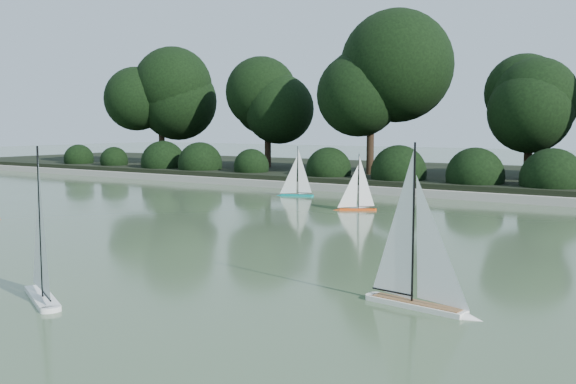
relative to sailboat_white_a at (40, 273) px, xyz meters
The scene contains 9 objects.
ground 1.36m from the sailboat_white_a, 61.67° to the left, with size 80.00×80.00×0.00m, color #2F4227.
pond_coping 10.20m from the sailboat_white_a, 86.42° to the left, with size 40.00×0.35×0.18m, color gray.
far_bank 14.20m from the sailboat_white_a, 87.43° to the left, with size 40.00×8.00×0.30m, color black.
tree_line 12.98m from the sailboat_white_a, 81.57° to the left, with size 26.31×3.93×4.39m.
shrub_hedge 11.10m from the sailboat_white_a, 86.71° to the left, with size 29.10×1.10×1.10m.
sailboat_white_a is the anchor object (origin of this frame).
sailboat_white_b 3.60m from the sailboat_white_a, 26.87° to the left, with size 1.16×0.33×1.58m.
sailboat_orange 7.26m from the sailboat_white_a, 93.01° to the left, with size 0.77×0.54×1.16m.
sailboat_teal 9.13m from the sailboat_white_a, 107.10° to the left, with size 0.89×0.41×1.23m.
Camera 1 is at (4.58, -4.90, 1.64)m, focal length 40.00 mm.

